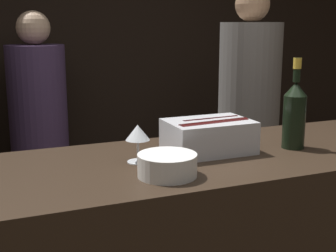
{
  "coord_description": "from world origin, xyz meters",
  "views": [
    {
      "loc": [
        -0.65,
        -1.19,
        1.57
      ],
      "look_at": [
        0.0,
        0.37,
        1.2
      ],
      "focal_mm": 50.0,
      "sensor_mm": 36.0,
      "label": 1
    }
  ],
  "objects_px": {
    "ice_bin_with_bottles": "(210,135)",
    "bowl_white": "(167,164)",
    "wine_glass": "(138,134)",
    "person_grey_polo": "(39,127)",
    "person_blond_tee": "(248,116)",
    "champagne_bottle": "(294,113)"
  },
  "relations": [
    {
      "from": "ice_bin_with_bottles",
      "to": "person_grey_polo",
      "type": "bearing_deg",
      "value": 107.15
    },
    {
      "from": "bowl_white",
      "to": "person_blond_tee",
      "type": "relative_size",
      "value": 0.11
    },
    {
      "from": "bowl_white",
      "to": "person_blond_tee",
      "type": "bearing_deg",
      "value": 47.77
    },
    {
      "from": "ice_bin_with_bottles",
      "to": "person_blond_tee",
      "type": "bearing_deg",
      "value": 50.41
    },
    {
      "from": "person_blond_tee",
      "to": "person_grey_polo",
      "type": "height_order",
      "value": "person_blond_tee"
    },
    {
      "from": "wine_glass",
      "to": "person_grey_polo",
      "type": "xyz_separation_m",
      "value": [
        -0.16,
        1.52,
        -0.27
      ]
    },
    {
      "from": "champagne_bottle",
      "to": "wine_glass",
      "type": "bearing_deg",
      "value": 175.73
    },
    {
      "from": "ice_bin_with_bottles",
      "to": "bowl_white",
      "type": "bearing_deg",
      "value": -141.57
    },
    {
      "from": "wine_glass",
      "to": "person_blond_tee",
      "type": "bearing_deg",
      "value": 41.61
    },
    {
      "from": "wine_glass",
      "to": "person_blond_tee",
      "type": "height_order",
      "value": "person_blond_tee"
    },
    {
      "from": "person_grey_polo",
      "to": "ice_bin_with_bottles",
      "type": "bearing_deg",
      "value": -54.83
    },
    {
      "from": "ice_bin_with_bottles",
      "to": "wine_glass",
      "type": "height_order",
      "value": "wine_glass"
    },
    {
      "from": "ice_bin_with_bottles",
      "to": "person_grey_polo",
      "type": "xyz_separation_m",
      "value": [
        -0.46,
        1.49,
        -0.23
      ]
    },
    {
      "from": "wine_glass",
      "to": "person_grey_polo",
      "type": "height_order",
      "value": "person_grey_polo"
    },
    {
      "from": "bowl_white",
      "to": "person_grey_polo",
      "type": "distance_m",
      "value": 1.72
    },
    {
      "from": "ice_bin_with_bottles",
      "to": "bowl_white",
      "type": "xyz_separation_m",
      "value": [
        -0.26,
        -0.21,
        -0.03
      ]
    },
    {
      "from": "ice_bin_with_bottles",
      "to": "person_grey_polo",
      "type": "relative_size",
      "value": 0.2
    },
    {
      "from": "wine_glass",
      "to": "champagne_bottle",
      "type": "distance_m",
      "value": 0.65
    },
    {
      "from": "person_grey_polo",
      "to": "wine_glass",
      "type": "bearing_deg",
      "value": -66.04
    },
    {
      "from": "bowl_white",
      "to": "champagne_bottle",
      "type": "bearing_deg",
      "value": 12.76
    },
    {
      "from": "ice_bin_with_bottles",
      "to": "wine_glass",
      "type": "relative_size",
      "value": 2.34
    },
    {
      "from": "wine_glass",
      "to": "champagne_bottle",
      "type": "relative_size",
      "value": 0.38
    }
  ]
}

